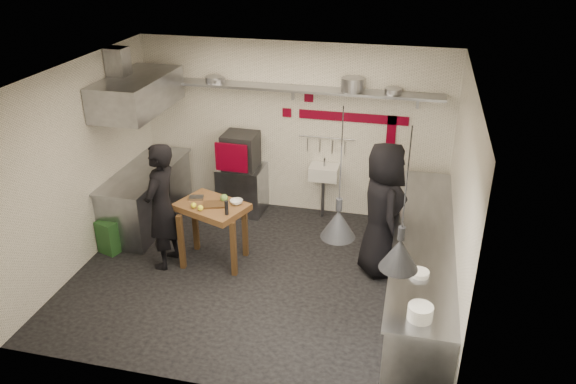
% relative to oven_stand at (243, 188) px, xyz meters
% --- Properties ---
extents(floor, '(5.00, 5.00, 0.00)m').
position_rel_oven_stand_xyz_m(floor, '(0.80, -1.82, -0.40)').
color(floor, black).
rests_on(floor, ground).
extents(ceiling, '(5.00, 5.00, 0.00)m').
position_rel_oven_stand_xyz_m(ceiling, '(0.80, -1.82, 2.40)').
color(ceiling, beige).
rests_on(ceiling, floor).
extents(wall_back, '(5.00, 0.04, 2.80)m').
position_rel_oven_stand_xyz_m(wall_back, '(0.80, 0.28, 1.00)').
color(wall_back, white).
rests_on(wall_back, floor).
extents(wall_front, '(5.00, 0.04, 2.80)m').
position_rel_oven_stand_xyz_m(wall_front, '(0.80, -3.92, 1.00)').
color(wall_front, white).
rests_on(wall_front, floor).
extents(wall_left, '(0.04, 4.20, 2.80)m').
position_rel_oven_stand_xyz_m(wall_left, '(-1.70, -1.82, 1.00)').
color(wall_left, white).
rests_on(wall_left, floor).
extents(wall_right, '(0.04, 4.20, 2.80)m').
position_rel_oven_stand_xyz_m(wall_right, '(3.30, -1.82, 1.00)').
color(wall_right, white).
rests_on(wall_right, floor).
extents(red_band_horiz, '(1.70, 0.02, 0.14)m').
position_rel_oven_stand_xyz_m(red_band_horiz, '(1.75, 0.26, 1.28)').
color(red_band_horiz, '#620216').
rests_on(red_band_horiz, wall_back).
extents(red_band_vert, '(0.14, 0.02, 1.10)m').
position_rel_oven_stand_xyz_m(red_band_vert, '(2.35, 0.26, 0.80)').
color(red_band_vert, '#620216').
rests_on(red_band_vert, wall_back).
extents(red_tile_a, '(0.14, 0.02, 0.14)m').
position_rel_oven_stand_xyz_m(red_tile_a, '(1.05, 0.26, 1.55)').
color(red_tile_a, '#620216').
rests_on(red_tile_a, wall_back).
extents(red_tile_b, '(0.14, 0.02, 0.14)m').
position_rel_oven_stand_xyz_m(red_tile_b, '(0.70, 0.26, 1.28)').
color(red_tile_b, '#620216').
rests_on(red_tile_b, wall_back).
extents(back_shelf, '(4.60, 0.34, 0.04)m').
position_rel_oven_stand_xyz_m(back_shelf, '(0.80, 0.10, 1.72)').
color(back_shelf, gray).
rests_on(back_shelf, wall_back).
extents(shelf_bracket_left, '(0.04, 0.06, 0.24)m').
position_rel_oven_stand_xyz_m(shelf_bracket_left, '(-1.10, 0.25, 1.62)').
color(shelf_bracket_left, gray).
rests_on(shelf_bracket_left, wall_back).
extents(shelf_bracket_mid, '(0.04, 0.06, 0.24)m').
position_rel_oven_stand_xyz_m(shelf_bracket_mid, '(0.80, 0.25, 1.62)').
color(shelf_bracket_mid, gray).
rests_on(shelf_bracket_mid, wall_back).
extents(shelf_bracket_right, '(0.04, 0.06, 0.24)m').
position_rel_oven_stand_xyz_m(shelf_bracket_right, '(2.70, 0.25, 1.62)').
color(shelf_bracket_right, gray).
rests_on(shelf_bracket_right, wall_back).
extents(pan_far_left, '(0.30, 0.30, 0.09)m').
position_rel_oven_stand_xyz_m(pan_far_left, '(-0.44, 0.10, 1.79)').
color(pan_far_left, gray).
rests_on(pan_far_left, back_shelf).
extents(pan_mid_left, '(0.32, 0.32, 0.07)m').
position_rel_oven_stand_xyz_m(pan_mid_left, '(-0.39, 0.10, 1.78)').
color(pan_mid_left, gray).
rests_on(pan_mid_left, back_shelf).
extents(stock_pot, '(0.34, 0.34, 0.20)m').
position_rel_oven_stand_xyz_m(stock_pot, '(1.73, 0.10, 1.84)').
color(stock_pot, gray).
rests_on(stock_pot, back_shelf).
extents(pan_right, '(0.30, 0.30, 0.08)m').
position_rel_oven_stand_xyz_m(pan_right, '(2.33, 0.10, 1.78)').
color(pan_right, gray).
rests_on(pan_right, back_shelf).
extents(oven_stand, '(0.74, 0.67, 0.80)m').
position_rel_oven_stand_xyz_m(oven_stand, '(0.00, 0.00, 0.00)').
color(oven_stand, gray).
rests_on(oven_stand, floor).
extents(combi_oven, '(0.54, 0.51, 0.58)m').
position_rel_oven_stand_xyz_m(combi_oven, '(0.01, -0.06, 0.69)').
color(combi_oven, black).
rests_on(combi_oven, oven_stand).
extents(oven_door, '(0.53, 0.04, 0.46)m').
position_rel_oven_stand_xyz_m(oven_door, '(-0.05, -0.36, 0.69)').
color(oven_door, '#620216').
rests_on(oven_door, combi_oven).
extents(oven_glass, '(0.32, 0.02, 0.34)m').
position_rel_oven_stand_xyz_m(oven_glass, '(-0.01, -0.34, 0.69)').
color(oven_glass, black).
rests_on(oven_glass, oven_door).
extents(hand_sink, '(0.46, 0.34, 0.22)m').
position_rel_oven_stand_xyz_m(hand_sink, '(1.35, 0.10, 0.38)').
color(hand_sink, silver).
rests_on(hand_sink, wall_back).
extents(sink_tap, '(0.03, 0.03, 0.14)m').
position_rel_oven_stand_xyz_m(sink_tap, '(1.35, 0.10, 0.56)').
color(sink_tap, gray).
rests_on(sink_tap, hand_sink).
extents(sink_drain, '(0.06, 0.06, 0.66)m').
position_rel_oven_stand_xyz_m(sink_drain, '(1.35, 0.06, -0.06)').
color(sink_drain, gray).
rests_on(sink_drain, floor).
extents(utensil_rail, '(0.90, 0.02, 0.02)m').
position_rel_oven_stand_xyz_m(utensil_rail, '(1.35, 0.24, 0.92)').
color(utensil_rail, gray).
rests_on(utensil_rail, wall_back).
extents(counter_right, '(0.70, 3.80, 0.90)m').
position_rel_oven_stand_xyz_m(counter_right, '(2.95, -1.82, 0.05)').
color(counter_right, gray).
rests_on(counter_right, floor).
extents(counter_right_top, '(0.76, 3.90, 0.03)m').
position_rel_oven_stand_xyz_m(counter_right_top, '(2.95, -1.82, 0.52)').
color(counter_right_top, gray).
rests_on(counter_right_top, counter_right).
extents(plate_stack, '(0.26, 0.26, 0.15)m').
position_rel_oven_stand_xyz_m(plate_stack, '(2.92, -3.49, 0.61)').
color(plate_stack, silver).
rests_on(plate_stack, counter_right_top).
extents(small_bowl_right, '(0.27, 0.27, 0.05)m').
position_rel_oven_stand_xyz_m(small_bowl_right, '(2.90, -2.73, 0.56)').
color(small_bowl_right, silver).
rests_on(small_bowl_right, counter_right_top).
extents(counter_left, '(0.70, 1.90, 0.90)m').
position_rel_oven_stand_xyz_m(counter_left, '(-1.35, -0.77, 0.05)').
color(counter_left, gray).
rests_on(counter_left, floor).
extents(counter_left_top, '(0.76, 2.00, 0.03)m').
position_rel_oven_stand_xyz_m(counter_left_top, '(-1.35, -0.77, 0.52)').
color(counter_left_top, gray).
rests_on(counter_left_top, counter_left).
extents(extractor_hood, '(0.78, 1.60, 0.50)m').
position_rel_oven_stand_xyz_m(extractor_hood, '(-1.30, -0.77, 1.75)').
color(extractor_hood, gray).
rests_on(extractor_hood, ceiling).
extents(hood_duct, '(0.28, 0.28, 0.50)m').
position_rel_oven_stand_xyz_m(hood_duct, '(-1.55, -0.77, 2.15)').
color(hood_duct, gray).
rests_on(hood_duct, ceiling).
extents(green_bin, '(0.38, 0.38, 0.50)m').
position_rel_oven_stand_xyz_m(green_bin, '(-1.50, -1.70, -0.15)').
color(green_bin, '#235222').
rests_on(green_bin, floor).
extents(prep_table, '(1.09, 0.92, 0.92)m').
position_rel_oven_stand_xyz_m(prep_table, '(0.08, -1.63, 0.06)').
color(prep_table, brown).
rests_on(prep_table, floor).
extents(cutting_board, '(0.35, 0.30, 0.02)m').
position_rel_oven_stand_xyz_m(cutting_board, '(0.13, -1.65, 0.53)').
color(cutting_board, '#4A311A').
rests_on(cutting_board, prep_table).
extents(pepper_mill, '(0.05, 0.05, 0.20)m').
position_rel_oven_stand_xyz_m(pepper_mill, '(0.38, -1.86, 0.62)').
color(pepper_mill, black).
rests_on(pepper_mill, prep_table).
extents(lemon_a, '(0.09, 0.09, 0.08)m').
position_rel_oven_stand_xyz_m(lemon_a, '(-0.11, -1.79, 0.56)').
color(lemon_a, yellow).
rests_on(lemon_a, prep_table).
extents(lemon_b, '(0.08, 0.08, 0.08)m').
position_rel_oven_stand_xyz_m(lemon_b, '(0.00, -1.83, 0.56)').
color(lemon_b, yellow).
rests_on(lemon_b, prep_table).
extents(veg_ball, '(0.12, 0.12, 0.11)m').
position_rel_oven_stand_xyz_m(veg_ball, '(0.22, -1.50, 0.57)').
color(veg_ball, '#62923D').
rests_on(veg_ball, prep_table).
extents(steel_tray, '(0.23, 0.18, 0.03)m').
position_rel_oven_stand_xyz_m(steel_tray, '(-0.18, -1.51, 0.54)').
color(steel_tray, gray).
rests_on(steel_tray, prep_table).
extents(bowl, '(0.22, 0.22, 0.06)m').
position_rel_oven_stand_xyz_m(bowl, '(0.41, -1.53, 0.55)').
color(bowl, silver).
rests_on(bowl, prep_table).
extents(heat_lamp_near, '(0.48, 0.48, 1.47)m').
position_rel_oven_stand_xyz_m(heat_lamp_near, '(1.99, -2.78, 1.66)').
color(heat_lamp_near, black).
rests_on(heat_lamp_near, ceiling).
extents(heat_lamp_far, '(0.42, 0.42, 1.49)m').
position_rel_oven_stand_xyz_m(heat_lamp_far, '(2.66, -3.23, 1.66)').
color(heat_lamp_far, black).
rests_on(heat_lamp_far, ceiling).
extents(chef_left, '(0.47, 0.68, 1.82)m').
position_rel_oven_stand_xyz_m(chef_left, '(-0.56, -1.83, 0.51)').
color(chef_left, black).
rests_on(chef_left, floor).
extents(chef_right, '(0.88, 1.07, 1.89)m').
position_rel_oven_stand_xyz_m(chef_right, '(2.38, -1.30, 0.54)').
color(chef_right, black).
rests_on(chef_right, floor).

